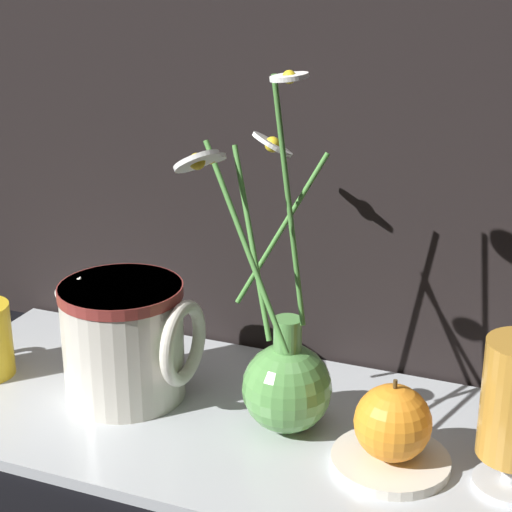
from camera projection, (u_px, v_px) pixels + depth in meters
name	position (u px, v px, depth m)	size (l,w,h in m)	color
ground_plane	(243.00, 428.00, 0.89)	(6.00, 6.00, 0.00)	black
shelf	(243.00, 423.00, 0.88)	(0.74, 0.31, 0.01)	#B2B7BC
vase_with_flowers	(286.00, 372.00, 0.85)	(0.12, 0.23, 0.36)	#59994C
ceramic_pitcher	(127.00, 335.00, 0.91)	(0.16, 0.13, 0.14)	beige
saucer_plate	(390.00, 461.00, 0.80)	(0.11, 0.11, 0.01)	silver
orange_fruit	(393.00, 423.00, 0.79)	(0.07, 0.07, 0.08)	orange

